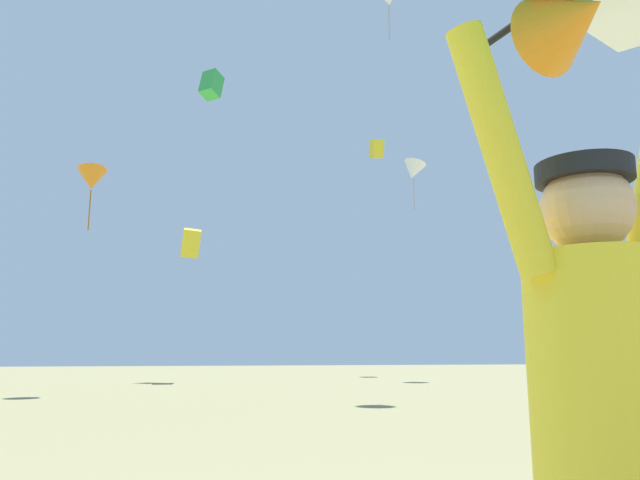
{
  "coord_description": "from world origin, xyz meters",
  "views": [
    {
      "loc": [
        -0.93,
        -1.5,
        1.13
      ],
      "look_at": [
        0.09,
        2.7,
        1.95
      ],
      "focal_mm": 34.08,
      "sensor_mm": 36.0,
      "label": 1
    }
  ],
  "objects_px": {
    "distant_kite_orange_far_center": "(92,179)",
    "distant_kite_green_low_left": "(211,85)",
    "distant_kite_yellow_high_left": "(377,149)",
    "distant_kite_yellow_mid_left": "(191,243)",
    "kite_flyer_person": "(606,437)",
    "distant_kite_white_high_right": "(413,171)"
  },
  "relations": [
    {
      "from": "distant_kite_yellow_high_left",
      "to": "distant_kite_yellow_mid_left",
      "type": "bearing_deg",
      "value": -147.65
    },
    {
      "from": "distant_kite_green_low_left",
      "to": "distant_kite_yellow_high_left",
      "type": "bearing_deg",
      "value": 19.6
    },
    {
      "from": "distant_kite_orange_far_center",
      "to": "distant_kite_white_high_right",
      "type": "height_order",
      "value": "distant_kite_white_high_right"
    },
    {
      "from": "distant_kite_green_low_left",
      "to": "distant_kite_orange_far_center",
      "type": "relative_size",
      "value": 0.74
    },
    {
      "from": "distant_kite_green_low_left",
      "to": "distant_kite_yellow_mid_left",
      "type": "xyz_separation_m",
      "value": [
        -0.79,
        -3.33,
        -8.97
      ]
    },
    {
      "from": "kite_flyer_person",
      "to": "distant_kite_white_high_right",
      "type": "bearing_deg",
      "value": 68.26
    },
    {
      "from": "distant_kite_yellow_high_left",
      "to": "distant_kite_yellow_mid_left",
      "type": "xyz_separation_m",
      "value": [
        -11.01,
        -6.98,
        -7.55
      ]
    },
    {
      "from": "distant_kite_yellow_high_left",
      "to": "distant_kite_orange_far_center",
      "type": "relative_size",
      "value": 0.61
    },
    {
      "from": "distant_kite_yellow_high_left",
      "to": "distant_kite_yellow_mid_left",
      "type": "height_order",
      "value": "distant_kite_yellow_high_left"
    },
    {
      "from": "kite_flyer_person",
      "to": "distant_kite_yellow_mid_left",
      "type": "bearing_deg",
      "value": 90.87
    },
    {
      "from": "distant_kite_yellow_high_left",
      "to": "distant_kite_white_high_right",
      "type": "xyz_separation_m",
      "value": [
        -0.55,
        -6.97,
        -3.5
      ]
    },
    {
      "from": "distant_kite_green_low_left",
      "to": "distant_kite_orange_far_center",
      "type": "bearing_deg",
      "value": -111.67
    },
    {
      "from": "distant_kite_yellow_high_left",
      "to": "distant_kite_white_high_right",
      "type": "bearing_deg",
      "value": -94.52
    },
    {
      "from": "kite_flyer_person",
      "to": "distant_kite_orange_far_center",
      "type": "xyz_separation_m",
      "value": [
        -3.69,
        18.29,
        5.61
      ]
    },
    {
      "from": "distant_kite_green_low_left",
      "to": "kite_flyer_person",
      "type": "bearing_deg",
      "value": -90.81
    },
    {
      "from": "kite_flyer_person",
      "to": "distant_kite_yellow_mid_left",
      "type": "distance_m",
      "value": 25.75
    },
    {
      "from": "distant_kite_yellow_high_left",
      "to": "distant_kite_orange_far_center",
      "type": "distance_m",
      "value": 21.15
    },
    {
      "from": "distant_kite_green_low_left",
      "to": "distant_kite_white_high_right",
      "type": "bearing_deg",
      "value": -19.0
    },
    {
      "from": "distant_kite_yellow_mid_left",
      "to": "distant_kite_orange_far_center",
      "type": "height_order",
      "value": "distant_kite_orange_far_center"
    },
    {
      "from": "distant_kite_green_low_left",
      "to": "distant_kite_orange_far_center",
      "type": "distance_m",
      "value": 13.86
    },
    {
      "from": "distant_kite_orange_far_center",
      "to": "distant_kite_green_low_left",
      "type": "bearing_deg",
      "value": 68.33
    },
    {
      "from": "distant_kite_green_low_left",
      "to": "distant_kite_white_high_right",
      "type": "relative_size",
      "value": 0.6
    }
  ]
}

